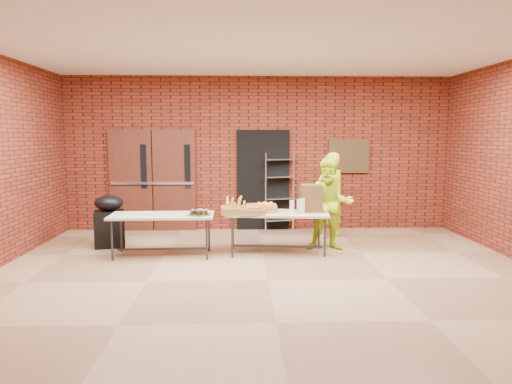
{
  "coord_description": "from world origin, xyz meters",
  "views": [
    {
      "loc": [
        -0.37,
        -6.06,
        1.97
      ],
      "look_at": [
        -0.12,
        1.4,
        1.05
      ],
      "focal_mm": 32.0,
      "sensor_mm": 36.0,
      "label": 1
    }
  ],
  "objects_px": {
    "wire_rack": "(280,192)",
    "volunteer_woman": "(330,195)",
    "table_right": "(277,216)",
    "coffee_dispenser": "(311,198)",
    "volunteer_man": "(331,204)",
    "table_left": "(162,218)",
    "covered_grill": "(110,221)"
  },
  "relations": [
    {
      "from": "wire_rack",
      "to": "volunteer_woman",
      "type": "relative_size",
      "value": 0.98
    },
    {
      "from": "wire_rack",
      "to": "table_right",
      "type": "xyz_separation_m",
      "value": [
        -0.19,
        -1.85,
        -0.17
      ]
    },
    {
      "from": "coffee_dispenser",
      "to": "volunteer_woman",
      "type": "height_order",
      "value": "volunteer_woman"
    },
    {
      "from": "table_right",
      "to": "volunteer_man",
      "type": "height_order",
      "value": "volunteer_man"
    },
    {
      "from": "table_left",
      "to": "volunteer_woman",
      "type": "relative_size",
      "value": 1.02
    },
    {
      "from": "table_left",
      "to": "volunteer_man",
      "type": "bearing_deg",
      "value": 5.55
    },
    {
      "from": "table_left",
      "to": "table_right",
      "type": "relative_size",
      "value": 0.96
    },
    {
      "from": "covered_grill",
      "to": "table_left",
      "type": "bearing_deg",
      "value": -45.36
    },
    {
      "from": "wire_rack",
      "to": "volunteer_woman",
      "type": "distance_m",
      "value": 1.15
    },
    {
      "from": "wire_rack",
      "to": "volunteer_man",
      "type": "height_order",
      "value": "wire_rack"
    },
    {
      "from": "coffee_dispenser",
      "to": "volunteer_man",
      "type": "xyz_separation_m",
      "value": [
        0.37,
        0.15,
        -0.13
      ]
    },
    {
      "from": "coffee_dispenser",
      "to": "volunteer_man",
      "type": "bearing_deg",
      "value": 21.63
    },
    {
      "from": "table_right",
      "to": "volunteer_man",
      "type": "xyz_separation_m",
      "value": [
        0.94,
        0.21,
        0.16
      ]
    },
    {
      "from": "volunteer_man",
      "to": "volunteer_woman",
      "type": "bearing_deg",
      "value": 85.08
    },
    {
      "from": "table_left",
      "to": "volunteer_woman",
      "type": "bearing_deg",
      "value": 22.09
    },
    {
      "from": "wire_rack",
      "to": "table_left",
      "type": "xyz_separation_m",
      "value": [
        -2.1,
        -1.96,
        -0.18
      ]
    },
    {
      "from": "volunteer_man",
      "to": "coffee_dispenser",
      "type": "bearing_deg",
      "value": -152.54
    },
    {
      "from": "wire_rack",
      "to": "volunteer_man",
      "type": "relative_size",
      "value": 1.01
    },
    {
      "from": "table_right",
      "to": "covered_grill",
      "type": "xyz_separation_m",
      "value": [
        -2.96,
        0.55,
        -0.18
      ]
    },
    {
      "from": "table_left",
      "to": "volunteer_woman",
      "type": "xyz_separation_m",
      "value": [
        3.03,
        1.28,
        0.2
      ]
    },
    {
      "from": "wire_rack",
      "to": "table_right",
      "type": "height_order",
      "value": "wire_rack"
    },
    {
      "from": "coffee_dispenser",
      "to": "table_left",
      "type": "bearing_deg",
      "value": -175.98
    },
    {
      "from": "covered_grill",
      "to": "wire_rack",
      "type": "bearing_deg",
      "value": 9.27
    },
    {
      "from": "table_left",
      "to": "volunteer_man",
      "type": "xyz_separation_m",
      "value": [
        2.85,
        0.32,
        0.17
      ]
    },
    {
      "from": "table_left",
      "to": "covered_grill",
      "type": "xyz_separation_m",
      "value": [
        -1.05,
        0.66,
        -0.17
      ]
    },
    {
      "from": "table_left",
      "to": "table_right",
      "type": "distance_m",
      "value": 1.91
    },
    {
      "from": "table_left",
      "to": "volunteer_man",
      "type": "relative_size",
      "value": 1.06
    },
    {
      "from": "coffee_dispenser",
      "to": "wire_rack",
      "type": "bearing_deg",
      "value": 102.0
    },
    {
      "from": "coffee_dispenser",
      "to": "table_right",
      "type": "bearing_deg",
      "value": -173.65
    },
    {
      "from": "table_left",
      "to": "volunteer_man",
      "type": "height_order",
      "value": "volunteer_man"
    },
    {
      "from": "table_left",
      "to": "table_right",
      "type": "height_order",
      "value": "table_right"
    },
    {
      "from": "volunteer_man",
      "to": "wire_rack",
      "type": "bearing_deg",
      "value": 120.26
    }
  ]
}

